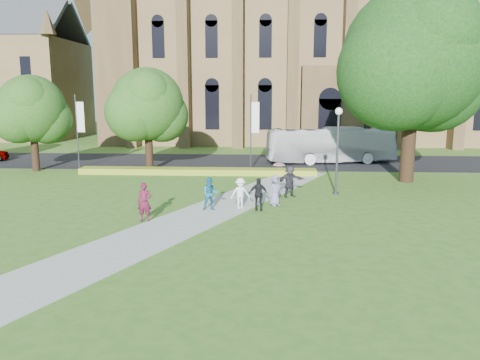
# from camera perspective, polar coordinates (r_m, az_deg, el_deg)

# --- Properties ---
(ground) EXTENTS (160.00, 160.00, 0.00)m
(ground) POSITION_cam_1_polar(r_m,az_deg,el_deg) (22.73, -5.10, -4.98)
(ground) COLOR #36651E
(ground) RESTS_ON ground
(road) EXTENTS (160.00, 10.00, 0.02)m
(road) POSITION_cam_1_polar(r_m,az_deg,el_deg) (42.23, -1.18, 2.26)
(road) COLOR black
(road) RESTS_ON ground
(footpath) EXTENTS (15.58, 28.54, 0.04)m
(footpath) POSITION_cam_1_polar(r_m,az_deg,el_deg) (23.68, -4.75, -4.29)
(footpath) COLOR #B2B2A8
(footpath) RESTS_ON ground
(flower_hedge) EXTENTS (18.00, 1.40, 0.45)m
(flower_hedge) POSITION_cam_1_polar(r_m,az_deg,el_deg) (35.74, -5.22, 1.07)
(flower_hedge) COLOR gold
(flower_hedge) RESTS_ON ground
(cathedral) EXTENTS (52.60, 18.25, 28.00)m
(cathedral) POSITION_cam_1_polar(r_m,az_deg,el_deg) (62.15, 9.91, 16.74)
(cathedral) COLOR olive
(cathedral) RESTS_ON ground
(streetlamp) EXTENTS (0.44, 0.44, 5.24)m
(streetlamp) POSITION_cam_1_polar(r_m,az_deg,el_deg) (28.62, 11.83, 4.75)
(streetlamp) COLOR #38383D
(streetlamp) RESTS_ON ground
(large_tree) EXTENTS (9.60, 9.60, 13.20)m
(large_tree) POSITION_cam_1_polar(r_m,az_deg,el_deg) (34.17, 20.45, 13.74)
(large_tree) COLOR #332114
(large_tree) RESTS_ON ground
(street_tree_0) EXTENTS (5.20, 5.20, 7.50)m
(street_tree_0) POSITION_cam_1_polar(r_m,az_deg,el_deg) (40.09, -24.06, 7.91)
(street_tree_0) COLOR #332114
(street_tree_0) RESTS_ON ground
(street_tree_1) EXTENTS (5.60, 5.60, 8.05)m
(street_tree_1) POSITION_cam_1_polar(r_m,az_deg,el_deg) (37.34, -11.21, 9.02)
(street_tree_1) COLOR #332114
(street_tree_1) RESTS_ON ground
(banner_pole_0) EXTENTS (0.70, 0.10, 6.00)m
(banner_pole_0) POSITION_cam_1_polar(r_m,az_deg,el_deg) (36.98, 1.51, 6.36)
(banner_pole_0) COLOR #38383D
(banner_pole_0) RESTS_ON ground
(banner_pole_1) EXTENTS (0.70, 0.10, 6.00)m
(banner_pole_1) POSITION_cam_1_polar(r_m,az_deg,el_deg) (39.95, -19.12, 6.10)
(banner_pole_1) COLOR #38383D
(banner_pole_1) RESTS_ON ground
(tour_coach) EXTENTS (11.54, 4.75, 3.13)m
(tour_coach) POSITION_cam_1_polar(r_m,az_deg,el_deg) (42.00, 10.99, 4.19)
(tour_coach) COLOR white
(tour_coach) RESTS_ON road
(pedestrian_0) EXTENTS (0.68, 0.45, 1.86)m
(pedestrian_0) POSITION_cam_1_polar(r_m,az_deg,el_deg) (22.70, -11.58, -2.65)
(pedestrian_0) COLOR #54132B
(pedestrian_0) RESTS_ON footpath
(pedestrian_1) EXTENTS (0.96, 0.83, 1.73)m
(pedestrian_1) POSITION_cam_1_polar(r_m,az_deg,el_deg) (24.43, -3.64, -1.69)
(pedestrian_1) COLOR #1B6389
(pedestrian_1) RESTS_ON footpath
(pedestrian_2) EXTENTS (1.17, 0.86, 1.62)m
(pedestrian_2) POSITION_cam_1_polar(r_m,az_deg,el_deg) (24.76, 0.05, -1.62)
(pedestrian_2) COLOR white
(pedestrian_2) RESTS_ON footpath
(pedestrian_3) EXTENTS (1.04, 0.52, 1.71)m
(pedestrian_3) POSITION_cam_1_polar(r_m,az_deg,el_deg) (24.38, 2.24, -1.72)
(pedestrian_3) COLOR black
(pedestrian_3) RESTS_ON footpath
(pedestrian_4) EXTENTS (0.96, 0.95, 1.68)m
(pedestrian_4) POSITION_cam_1_polar(r_m,az_deg,el_deg) (25.41, 4.33, -1.27)
(pedestrian_4) COLOR slate
(pedestrian_4) RESTS_ON footpath
(pedestrian_5) EXTENTS (1.85, 1.27, 1.92)m
(pedestrian_5) POSITION_cam_1_polar(r_m,az_deg,el_deg) (27.70, 6.08, -0.07)
(pedestrian_5) COLOR #2B2931
(pedestrian_5) RESTS_ON footpath
(parasol) EXTENTS (0.73, 0.73, 0.59)m
(parasol) POSITION_cam_1_polar(r_m,az_deg,el_deg) (25.31, 4.77, 1.29)
(parasol) COLOR #C98D9E
(parasol) RESTS_ON pedestrian_4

